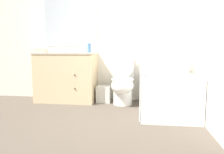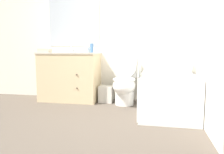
% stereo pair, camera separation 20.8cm
% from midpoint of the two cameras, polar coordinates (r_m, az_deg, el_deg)
% --- Properties ---
extents(ground_plane, '(14.00, 14.00, 0.00)m').
position_cam_midpoint_polar(ground_plane, '(2.67, -7.07, -13.21)').
color(ground_plane, brown).
extents(wall_back, '(8.00, 0.06, 2.50)m').
position_cam_midpoint_polar(wall_back, '(4.11, -1.60, 11.63)').
color(wall_back, white).
rests_on(wall_back, ground_plane).
extents(wall_right, '(0.05, 2.61, 2.50)m').
position_cam_midpoint_polar(wall_right, '(3.31, 20.23, 12.32)').
color(wall_right, white).
rests_on(wall_right, ground_plane).
extents(vanity_cabinet, '(1.06, 0.57, 0.88)m').
position_cam_midpoint_polar(vanity_cabinet, '(4.05, -13.21, 0.11)').
color(vanity_cabinet, beige).
rests_on(vanity_cabinet, ground_plane).
extents(sink_faucet, '(0.14, 0.12, 0.12)m').
position_cam_midpoint_polar(sink_faucet, '(4.18, -12.55, 6.76)').
color(sink_faucet, silver).
rests_on(sink_faucet, vanity_cabinet).
extents(toilet, '(0.37, 0.70, 0.91)m').
position_cam_midpoint_polar(toilet, '(3.73, 1.26, -1.53)').
color(toilet, white).
rests_on(toilet, ground_plane).
extents(bathtub, '(0.76, 1.39, 0.58)m').
position_cam_midpoint_polar(bathtub, '(3.40, 12.28, -3.80)').
color(bathtub, white).
rests_on(bathtub, ground_plane).
extents(shower_curtain, '(0.01, 0.46, 1.97)m').
position_cam_midpoint_polar(shower_curtain, '(2.94, 5.52, 8.40)').
color(shower_curtain, white).
rests_on(shower_curtain, ground_plane).
extents(wastebasket, '(0.24, 0.21, 0.29)m').
position_cam_midpoint_polar(wastebasket, '(3.89, -3.73, -4.52)').
color(wastebasket, silver).
rests_on(wastebasket, ground_plane).
extents(tissue_box, '(0.11, 0.14, 0.12)m').
position_cam_midpoint_polar(tissue_box, '(3.94, -8.97, 7.04)').
color(tissue_box, silver).
rests_on(tissue_box, vanity_cabinet).
extents(soap_dispenser, '(0.06, 0.06, 0.19)m').
position_cam_midpoint_polar(soap_dispenser, '(3.84, -7.52, 7.58)').
color(soap_dispenser, '#4C7AB2').
rests_on(soap_dispenser, vanity_cabinet).
extents(hand_towel_folded, '(0.21, 0.15, 0.07)m').
position_cam_midpoint_polar(hand_towel_folded, '(4.02, -19.48, 6.51)').
color(hand_towel_folded, beige).
rests_on(hand_towel_folded, vanity_cabinet).
extents(bath_towel_folded, '(0.33, 0.26, 0.09)m').
position_cam_midpoint_polar(bath_towel_folded, '(2.88, 10.08, 0.99)').
color(bath_towel_folded, silver).
rests_on(bath_towel_folded, bathtub).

